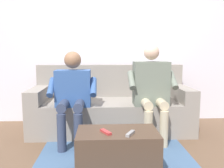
{
  "coord_description": "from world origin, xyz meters",
  "views": [
    {
      "loc": [
        0.15,
        3.08,
        1.08
      ],
      "look_at": [
        0.0,
        0.13,
        0.68
      ],
      "focal_mm": 37.75,
      "sensor_mm": 36.0,
      "label": 1
    }
  ],
  "objects_px": {
    "couch": "(111,109)",
    "coffee_table": "(117,152)",
    "person_left_seated": "(152,87)",
    "remote_gray": "(130,134)",
    "person_right_seated": "(73,91)",
    "remote_red": "(106,132)"
  },
  "relations": [
    {
      "from": "person_right_seated",
      "to": "remote_red",
      "type": "bearing_deg",
      "value": 113.92
    },
    {
      "from": "couch",
      "to": "remote_gray",
      "type": "height_order",
      "value": "couch"
    },
    {
      "from": "person_right_seated",
      "to": "remote_red",
      "type": "distance_m",
      "value": 0.95
    },
    {
      "from": "person_left_seated",
      "to": "remote_gray",
      "type": "xyz_separation_m",
      "value": [
        0.38,
        0.93,
        -0.26
      ]
    },
    {
      "from": "remote_gray",
      "to": "person_right_seated",
      "type": "bearing_deg",
      "value": 61.69
    },
    {
      "from": "coffee_table",
      "to": "person_right_seated",
      "type": "xyz_separation_m",
      "value": [
        0.48,
        -0.81,
        0.42
      ]
    },
    {
      "from": "couch",
      "to": "remote_red",
      "type": "xyz_separation_m",
      "value": [
        0.1,
        1.24,
        0.1
      ]
    },
    {
      "from": "person_left_seated",
      "to": "remote_gray",
      "type": "height_order",
      "value": "person_left_seated"
    },
    {
      "from": "coffee_table",
      "to": "couch",
      "type": "bearing_deg",
      "value": -90.0
    },
    {
      "from": "person_right_seated",
      "to": "remote_gray",
      "type": "xyz_separation_m",
      "value": [
        -0.58,
        0.91,
        -0.22
      ]
    },
    {
      "from": "couch",
      "to": "person_right_seated",
      "type": "relative_size",
      "value": 1.96
    },
    {
      "from": "couch",
      "to": "coffee_table",
      "type": "height_order",
      "value": "couch"
    },
    {
      "from": "person_right_seated",
      "to": "remote_red",
      "type": "xyz_separation_m",
      "value": [
        -0.38,
        0.85,
        -0.22
      ]
    },
    {
      "from": "remote_gray",
      "to": "couch",
      "type": "bearing_deg",
      "value": 33.42
    },
    {
      "from": "coffee_table",
      "to": "remote_gray",
      "type": "distance_m",
      "value": 0.25
    },
    {
      "from": "coffee_table",
      "to": "remote_gray",
      "type": "xyz_separation_m",
      "value": [
        -0.1,
        0.1,
        0.2
      ]
    },
    {
      "from": "coffee_table",
      "to": "remote_red",
      "type": "height_order",
      "value": "remote_red"
    },
    {
      "from": "coffee_table",
      "to": "person_left_seated",
      "type": "bearing_deg",
      "value": -120.17
    },
    {
      "from": "person_right_seated",
      "to": "couch",
      "type": "bearing_deg",
      "value": -140.64
    },
    {
      "from": "person_left_seated",
      "to": "remote_gray",
      "type": "distance_m",
      "value": 1.04
    },
    {
      "from": "person_left_seated",
      "to": "person_right_seated",
      "type": "xyz_separation_m",
      "value": [
        0.96,
        0.02,
        -0.04
      ]
    },
    {
      "from": "couch",
      "to": "coffee_table",
      "type": "xyz_separation_m",
      "value": [
        0.0,
        1.2,
        -0.1
      ]
    }
  ]
}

